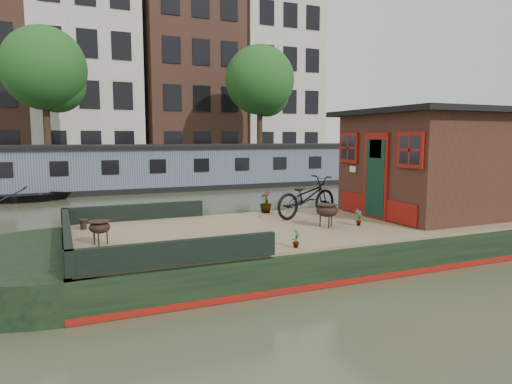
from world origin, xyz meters
name	(u,v)px	position (x,y,z in m)	size (l,w,h in m)	color
ground	(358,249)	(0.00, 0.00, 0.00)	(120.00, 120.00, 0.00)	#343B25
houseboat_hull	(306,242)	(-1.33, 0.00, 0.27)	(14.01, 4.02, 0.60)	black
houseboat_deck	(359,221)	(0.00, 0.00, 0.62)	(11.80, 3.80, 0.05)	#8D7857
bow_bulwark	(119,231)	(-5.07, 0.00, 0.82)	(3.00, 4.00, 0.35)	black
cabin	(437,162)	(2.19, 0.00, 1.88)	(4.00, 3.50, 2.42)	black
bicycle	(307,197)	(-0.89, 0.77, 1.11)	(0.61, 1.76, 0.92)	black
potted_plant_a	(359,217)	(-0.41, -0.54, 0.82)	(0.18, 0.12, 0.35)	maroon
potted_plant_d	(266,202)	(-1.47, 1.70, 0.91)	(0.29, 0.29, 0.53)	#974D29
potted_plant_e	(296,237)	(-2.48, -1.70, 0.82)	(0.18, 0.12, 0.34)	#9B5E2D
brazier_front	(327,216)	(-1.08, -0.40, 0.88)	(0.43, 0.43, 0.47)	black
brazier_rear	(100,233)	(-5.41, -0.23, 0.86)	(0.38, 0.38, 0.41)	black
bollard_port	(83,224)	(-5.60, 1.29, 0.75)	(0.17, 0.17, 0.20)	black
bollard_stbd	(93,257)	(-5.60, -1.35, 0.74)	(0.16, 0.16, 0.18)	black
dinghy	(25,192)	(-7.26, 11.50, 0.35)	(2.40, 3.36, 0.70)	black
far_houseboat	(190,167)	(0.00, 14.00, 0.97)	(20.40, 4.40, 2.11)	slate
quay	(163,170)	(0.00, 20.50, 0.45)	(60.00, 6.00, 0.90)	#47443F
townhouse_row	(143,65)	(0.15, 27.50, 7.90)	(27.25, 8.00, 16.50)	brown
tree_left	(47,73)	(-6.36, 19.07, 5.89)	(4.40, 4.40, 7.40)	#332316
tree_right	(261,84)	(6.14, 19.07, 5.89)	(4.40, 4.40, 7.40)	#332316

